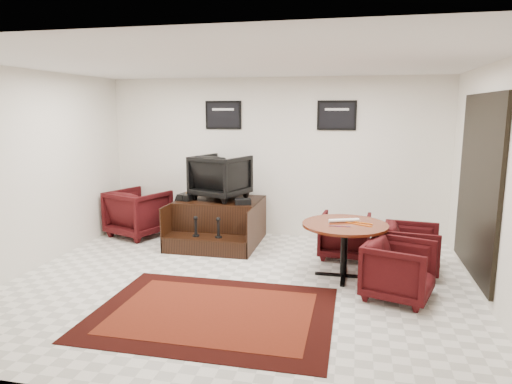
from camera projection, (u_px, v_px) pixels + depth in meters
ground at (238, 284)px, 5.95m from camera, size 6.00×6.00×0.00m
room_shell at (271, 147)px, 5.66m from camera, size 6.02×5.02×2.81m
area_rug at (213, 313)px, 5.11m from camera, size 2.66×1.99×0.01m
shine_podium at (219, 223)px, 7.81m from camera, size 1.41×1.46×0.73m
shine_chair at (221, 175)px, 7.81m from camera, size 1.03×1.00×0.84m
shoes_pair at (187, 197)px, 7.77m from camera, size 0.28×0.33×0.11m
polish_kit at (243, 202)px, 7.41m from camera, size 0.30×0.25×0.09m
umbrella_black at (170, 218)px, 7.78m from camera, size 0.31×0.12×0.84m
umbrella_hooked at (174, 216)px, 7.93m from camera, size 0.31×0.12×0.84m
armchair_side at (138, 210)px, 8.19m from camera, size 1.14×1.10×0.92m
meeting_table at (345, 230)px, 6.11m from camera, size 1.14×1.14×0.75m
table_chair_back at (345, 234)px, 6.99m from camera, size 0.78×0.74×0.75m
table_chair_window at (411, 247)px, 6.31m from camera, size 0.77×0.81×0.75m
table_chair_corner at (399, 267)px, 5.45m from camera, size 0.90×0.93×0.77m
paper_roll at (344, 220)px, 6.17m from camera, size 0.41×0.20×0.05m
table_clutter at (354, 223)px, 6.08m from camera, size 0.56×0.36×0.01m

